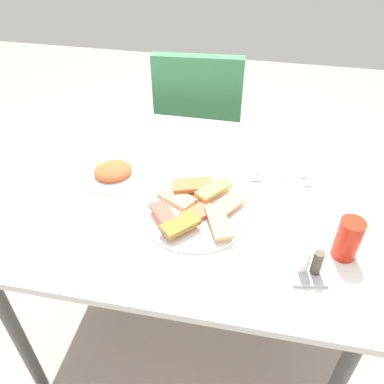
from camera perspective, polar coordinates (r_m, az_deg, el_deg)
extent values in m
plane|color=gray|center=(1.85, -0.20, -17.38)|extent=(6.00, 6.00, 0.00)
cube|color=white|center=(1.31, -0.27, -0.10)|extent=(1.11, 0.92, 0.02)
cylinder|color=#4F5351|center=(1.51, -23.57, -18.25)|extent=(0.04, 0.04, 0.70)
cylinder|color=#4F5351|center=(1.96, -12.22, 0.95)|extent=(0.04, 0.04, 0.70)
cylinder|color=#4F5351|center=(1.86, 17.59, -2.85)|extent=(0.04, 0.04, 0.70)
cube|color=#36794A|center=(2.16, 1.21, 8.45)|extent=(0.45, 0.45, 0.06)
cube|color=#36794A|center=(1.87, 0.75, 12.26)|extent=(0.40, 0.08, 0.46)
cylinder|color=#283337|center=(2.44, 6.04, 5.82)|extent=(0.03, 0.03, 0.40)
cylinder|color=#283337|center=(2.46, -2.87, 6.40)|extent=(0.03, 0.03, 0.40)
cylinder|color=#283337|center=(2.13, 5.73, 0.15)|extent=(0.03, 0.03, 0.40)
cylinder|color=#283337|center=(2.16, -4.38, 0.87)|extent=(0.03, 0.03, 0.40)
cylinder|color=white|center=(1.21, 0.43, -3.04)|extent=(0.32, 0.32, 0.01)
cube|color=gold|center=(1.25, 3.11, 0.39)|extent=(0.11, 0.12, 0.01)
cube|color=tan|center=(1.15, 3.80, -4.19)|extent=(0.10, 0.15, 0.01)
cube|color=#C85D39|center=(1.18, 0.78, -3.07)|extent=(0.11, 0.12, 0.02)
cube|color=tan|center=(1.24, -2.23, -0.82)|extent=(0.13, 0.11, 0.02)
cube|color=#DA4F3D|center=(1.17, -4.18, -2.91)|extent=(0.10, 0.10, 0.01)
cube|color=tan|center=(1.20, 4.84, -1.96)|extent=(0.11, 0.13, 0.01)
cube|color=#C95E35|center=(1.27, 0.11, 1.06)|extent=(0.14, 0.10, 0.01)
cube|color=olive|center=(1.13, -1.68, -4.68)|extent=(0.11, 0.12, 0.02)
cylinder|color=white|center=(1.38, -11.12, 2.45)|extent=(0.21, 0.21, 0.01)
ellipsoid|color=#CC562D|center=(1.37, -11.21, 3.01)|extent=(0.17, 0.17, 0.04)
sphere|color=yellow|center=(1.39, -12.84, 3.64)|extent=(0.03, 0.03, 0.03)
cylinder|color=red|center=(1.13, 21.34, -6.25)|extent=(0.09, 0.09, 0.12)
cube|color=white|center=(1.37, 12.50, 1.82)|extent=(0.17, 0.17, 0.00)
cube|color=silver|center=(1.36, 12.50, 1.49)|extent=(0.20, 0.03, 0.00)
cube|color=silver|center=(1.38, 12.54, 2.40)|extent=(0.17, 0.03, 0.00)
cube|color=#B2B2B7|center=(1.09, 16.15, -10.93)|extent=(0.10, 0.10, 0.01)
cylinder|color=white|center=(1.06, 15.70, -9.39)|extent=(0.03, 0.03, 0.07)
cylinder|color=#4E4536|center=(1.07, 17.42, -9.58)|extent=(0.03, 0.03, 0.07)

